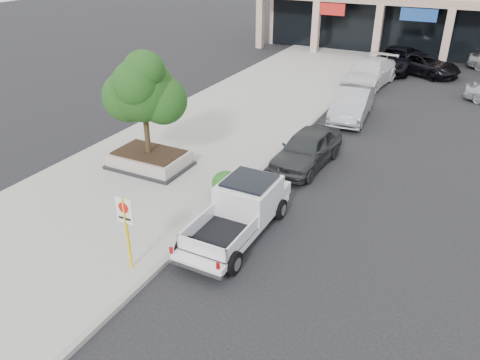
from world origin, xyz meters
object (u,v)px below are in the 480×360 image
at_px(planter_tree, 148,90).
at_px(pickup_truck, 236,214).
at_px(curb_car_a, 307,149).
at_px(curb_car_b, 352,104).
at_px(curb_car_d, 395,60).
at_px(planter, 150,159).
at_px(curb_car_c, 370,73).
at_px(lot_car_d, 423,64).
at_px(no_parking_sign, 126,224).

height_order(planter_tree, pickup_truck, planter_tree).
height_order(pickup_truck, curb_car_a, pickup_truck).
xyz_separation_m(curb_car_b, curb_car_d, (0.07, 11.29, 0.03)).
bearing_deg(planter, curb_car_d, 74.66).
xyz_separation_m(curb_car_c, lot_car_d, (2.71, 4.42, -0.11)).
relative_size(no_parking_sign, curb_car_c, 0.40).
xyz_separation_m(planter_tree, curb_car_d, (5.70, 21.12, -2.59)).
relative_size(planter, planter_tree, 0.80).
relative_size(pickup_truck, curb_car_d, 0.88).
bearing_deg(planter_tree, pickup_truck, -28.02).
distance_m(pickup_truck, curb_car_c, 19.39).
height_order(curb_car_a, lot_car_d, curb_car_a).
bearing_deg(planter_tree, curb_car_d, 74.89).
xyz_separation_m(planter_tree, pickup_truck, (5.31, -2.83, -2.59)).
height_order(planter, pickup_truck, pickup_truck).
bearing_deg(curb_car_a, lot_car_d, 87.33).
xyz_separation_m(planter_tree, lot_car_d, (7.66, 20.98, -2.70)).
bearing_deg(curb_car_c, lot_car_d, 64.67).
distance_m(no_parking_sign, lot_car_d, 27.16).
xyz_separation_m(planter, lot_car_d, (7.80, 21.13, 0.24)).
height_order(planter, curb_car_a, curb_car_a).
relative_size(pickup_truck, lot_car_d, 1.01).
bearing_deg(planter_tree, no_parking_sign, -59.24).
relative_size(curb_car_a, lot_car_d, 0.87).
height_order(planter_tree, no_parking_sign, planter_tree).
relative_size(curb_car_c, curb_car_d, 0.97).
relative_size(curb_car_b, lot_car_d, 0.94).
relative_size(pickup_truck, curb_car_c, 0.91).
xyz_separation_m(pickup_truck, lot_car_d, (2.35, 23.81, -0.10)).
height_order(curb_car_d, lot_car_d, curb_car_d).
bearing_deg(curb_car_d, curb_car_b, -86.13).
distance_m(pickup_truck, curb_car_a, 6.07).
xyz_separation_m(curb_car_c, curb_car_d, (0.75, 4.55, -0.01)).
xyz_separation_m(curb_car_a, curb_car_b, (0.13, 6.58, 0.03)).
xyz_separation_m(planter, curb_car_c, (5.09, 16.72, 0.35)).
relative_size(curb_car_b, curb_car_c, 0.85).
xyz_separation_m(no_parking_sign, curb_car_d, (2.23, 26.95, -0.81)).
distance_m(curb_car_c, lot_car_d, 5.18).
distance_m(curb_car_b, curb_car_c, 6.78).
bearing_deg(lot_car_d, planter_tree, -175.82).
bearing_deg(curb_car_c, curb_car_a, -81.43).
height_order(planter_tree, curb_car_c, planter_tree).
distance_m(curb_car_a, lot_car_d, 17.87).
distance_m(no_parking_sign, curb_car_c, 22.46).
bearing_deg(planter_tree, lot_car_d, 69.93).
bearing_deg(no_parking_sign, curb_car_c, 86.22).
relative_size(planter, pickup_truck, 0.62).
relative_size(planter, no_parking_sign, 1.39).
height_order(planter, no_parking_sign, no_parking_sign).
height_order(no_parking_sign, curb_car_a, no_parking_sign).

